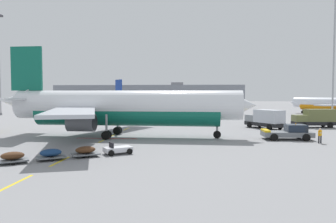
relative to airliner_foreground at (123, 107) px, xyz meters
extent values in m
plane|color=gray|center=(20.32, 16.31, -3.95)|extent=(400.00, 400.00, 0.00)
cube|color=yellow|center=(-1.68, -22.63, -3.95)|extent=(0.24, 4.00, 0.01)
cube|color=yellow|center=(-1.68, -15.95, -3.95)|extent=(0.24, 4.00, 0.01)
cube|color=yellow|center=(-1.68, -10.12, -3.95)|extent=(0.24, 4.00, 0.01)
cube|color=yellow|center=(-1.68, -3.19, -3.95)|extent=(0.24, 4.00, 0.01)
cube|color=yellow|center=(-1.68, 2.33, -3.95)|extent=(0.24, 4.00, 0.01)
cube|color=yellow|center=(-1.68, 9.74, -3.95)|extent=(0.24, 4.00, 0.01)
cube|color=yellow|center=(-1.68, 16.85, -3.95)|extent=(0.24, 4.00, 0.01)
cube|color=yellow|center=(-1.68, 23.43, -3.95)|extent=(0.24, 4.00, 0.01)
cube|color=yellow|center=(-1.68, 30.77, -3.95)|extent=(0.24, 4.00, 0.01)
cube|color=yellow|center=(-1.68, 37.10, -3.95)|extent=(0.24, 4.00, 0.01)
cube|color=yellow|center=(-1.68, 42.82, -3.95)|extent=(0.24, 4.00, 0.01)
cube|color=yellow|center=(-1.68, 49.38, -3.95)|extent=(0.24, 4.00, 0.01)
cube|color=yellow|center=(-1.68, 56.14, -3.95)|extent=(0.24, 4.00, 0.01)
cube|color=yellow|center=(-1.68, 63.20, -3.95)|extent=(0.24, 4.00, 0.01)
cube|color=#B21414|center=(-1.68, -1.69, -3.95)|extent=(8.00, 0.40, 0.01)
cylinder|color=white|center=(0.58, -0.01, 0.35)|extent=(30.18, 4.47, 3.80)
cylinder|color=#0F604C|center=(0.58, -0.01, -0.69)|extent=(24.57, 4.04, 3.50)
cone|color=white|center=(15.63, -0.35, 0.35)|extent=(3.58, 3.80, 3.72)
cone|color=white|center=(-15.16, 0.34, 0.83)|extent=(4.27, 3.32, 3.23)
cube|color=#192333|center=(14.58, -0.32, 1.02)|extent=(1.66, 2.88, 0.60)
cube|color=#0F604C|center=(-13.41, 0.30, 5.25)|extent=(4.41, 0.46, 6.00)
cube|color=white|center=(-14.04, 3.51, 1.11)|extent=(3.34, 6.47, 0.24)
cube|color=white|center=(-14.18, -2.89, 1.11)|extent=(3.34, 6.47, 0.24)
cube|color=#B7BCC6|center=(-3.20, 8.57, -0.12)|extent=(10.47, 17.60, 0.36)
cube|color=#B7BCC6|center=(-3.58, -8.42, -0.12)|extent=(9.82, 17.65, 0.36)
cylinder|color=#4C4F54|center=(-3.42, 5.58, -1.57)|extent=(3.25, 2.17, 2.10)
cylinder|color=black|center=(-1.82, 5.54, -1.57)|extent=(0.16, 1.79, 1.79)
cylinder|color=#4C4F54|center=(-3.66, -5.42, -1.57)|extent=(3.25, 2.17, 2.10)
cylinder|color=black|center=(-2.06, -5.46, -1.57)|extent=(0.16, 1.79, 1.79)
cylinder|color=gray|center=(12.48, -0.28, -2.12)|extent=(0.28, 0.28, 2.67)
cylinder|color=black|center=(12.48, -0.28, -3.45)|extent=(1.00, 0.30, 0.99)
cylinder|color=gray|center=(-1.36, 2.63, -2.09)|extent=(0.28, 0.28, 2.61)
cylinder|color=black|center=(-1.35, 2.98, -3.40)|extent=(1.11, 0.37, 1.10)
cylinder|color=black|center=(-1.36, 2.28, -3.40)|extent=(1.11, 0.37, 1.10)
cylinder|color=gray|center=(-1.47, -2.57, -2.09)|extent=(0.28, 0.28, 2.61)
cylinder|color=black|center=(-1.46, -2.22, -3.40)|extent=(1.11, 0.37, 1.10)
cylinder|color=black|center=(-1.48, -2.92, -3.40)|extent=(1.11, 0.37, 1.10)
cube|color=slate|center=(21.18, -0.47, -3.25)|extent=(6.07, 2.95, 0.60)
cube|color=#192333|center=(22.26, -0.44, -2.50)|extent=(2.45, 2.19, 0.90)
cube|color=yellow|center=(18.54, -0.54, -2.83)|extent=(0.76, 2.54, 0.24)
sphere|color=orange|center=(22.26, -0.44, -1.95)|extent=(0.16, 0.16, 0.16)
cylinder|color=black|center=(19.30, -1.92, -3.50)|extent=(0.91, 0.42, 0.90)
cylinder|color=black|center=(19.22, 0.88, -3.50)|extent=(0.91, 0.42, 0.90)
cylinder|color=black|center=(23.13, -1.82, -3.50)|extent=(0.91, 0.42, 0.90)
cylinder|color=black|center=(23.06, 0.98, -3.50)|extent=(0.91, 0.42, 0.90)
cylinder|color=silver|center=(-6.68, 48.88, -0.35)|extent=(19.63, 20.47, 3.18)
cylinder|color=navy|center=(-6.68, 48.88, -1.23)|extent=(16.22, 16.89, 2.92)
cone|color=silver|center=(1.98, 39.74, -0.35)|extent=(4.28, 4.27, 3.12)
cone|color=silver|center=(-15.75, 58.45, 0.05)|extent=(4.38, 4.41, 2.70)
cube|color=#192333|center=(1.37, 40.38, 0.20)|extent=(2.65, 2.61, 0.50)
cube|color=navy|center=(-14.74, 57.38, 3.75)|extent=(2.75, 2.88, 5.02)
cube|color=silver|center=(-13.20, 59.65, 0.28)|extent=(5.73, 5.63, 0.20)
cube|color=silver|center=(-17.09, 55.97, 0.28)|extent=(5.73, 5.63, 0.20)
cube|color=#B7BCC6|center=(-3.81, 56.19, -0.75)|extent=(14.62, 9.49, 0.30)
cube|color=#B7BCC6|center=(-14.13, 46.41, -0.75)|extent=(10.08, 14.48, 0.30)
cylinder|color=#4C4F54|center=(-5.72, 54.55, -1.96)|extent=(3.12, 3.15, 1.76)
cylinder|color=black|center=(-4.80, 53.58, -1.96)|extent=(1.15, 1.10, 1.49)
cylinder|color=#4C4F54|center=(-12.40, 48.22, -1.96)|extent=(3.12, 3.15, 1.76)
cylinder|color=black|center=(-11.48, 47.25, -1.96)|extent=(1.15, 1.10, 1.49)
cylinder|color=gray|center=(0.16, 41.66, -2.42)|extent=(0.23, 0.23, 2.23)
cylinder|color=black|center=(0.16, 41.66, -3.54)|extent=(0.74, 0.76, 0.83)
cylinder|color=gray|center=(-6.26, 51.59, -2.40)|extent=(0.23, 0.23, 2.18)
cylinder|color=black|center=(-6.04, 51.79, -3.49)|extent=(0.85, 0.87, 0.92)
cylinder|color=black|center=(-6.47, 51.39, -3.49)|extent=(0.85, 0.87, 0.92)
cylinder|color=gray|center=(-9.41, 48.60, -2.40)|extent=(0.23, 0.23, 2.18)
cylinder|color=black|center=(-9.20, 48.80, -3.49)|extent=(0.85, 0.87, 0.92)
cylinder|color=black|center=(-9.63, 48.40, -3.49)|extent=(0.85, 0.87, 0.92)
cylinder|color=silver|center=(47.51, 50.38, -0.67)|extent=(19.10, 17.40, 2.90)
cylinder|color=orange|center=(47.51, 50.38, -1.47)|extent=(15.75, 14.39, 2.67)
cone|color=silver|center=(38.92, 57.99, -0.67)|extent=(3.88, 3.90, 2.84)
cube|color=#192333|center=(39.52, 57.46, -0.16)|extent=(2.36, 2.44, 0.46)
cylinder|color=gray|center=(40.71, 56.40, -2.56)|extent=(0.21, 0.21, 2.03)
cylinder|color=black|center=(40.71, 56.40, -3.57)|extent=(0.71, 0.66, 0.76)
cube|color=black|center=(21.00, 12.54, -3.21)|extent=(5.95, 7.13, 0.60)
cube|color=gray|center=(19.69, 14.45, -2.36)|extent=(3.25, 3.27, 1.10)
cube|color=#192333|center=(19.04, 15.39, -2.26)|extent=(1.62, 1.14, 0.64)
cube|color=#B7BCC6|center=(21.56, 11.74, -1.86)|extent=(4.68, 5.28, 2.10)
cylinder|color=black|center=(18.74, 13.71, -3.47)|extent=(0.78, 0.95, 0.96)
cylinder|color=black|center=(20.72, 15.07, -3.47)|extent=(0.78, 0.95, 0.96)
cylinder|color=black|center=(21.28, 10.02, -3.47)|extent=(0.78, 0.95, 0.96)
cylinder|color=black|center=(23.26, 11.38, -3.47)|extent=(0.78, 0.95, 0.96)
cube|color=black|center=(29.78, 15.06, -3.21)|extent=(7.24, 3.22, 0.60)
cube|color=#606638|center=(27.48, 14.79, -2.36)|extent=(2.64, 2.57, 1.10)
cube|color=#192333|center=(26.34, 14.65, -2.26)|extent=(0.29, 1.91, 0.64)
cube|color=#606638|center=(30.75, 15.18, -1.86)|extent=(5.01, 2.95, 2.10)
cylinder|color=black|center=(27.70, 13.61, -3.47)|extent=(0.99, 0.39, 0.96)
cylinder|color=black|center=(27.41, 15.99, -3.47)|extent=(0.99, 0.39, 0.96)
cylinder|color=black|center=(32.15, 14.14, -3.47)|extent=(0.99, 0.39, 0.96)
cylinder|color=black|center=(31.86, 16.52, -3.47)|extent=(0.99, 0.39, 0.96)
cube|color=silver|center=(2.40, -12.17, -3.49)|extent=(2.94, 2.60, 0.44)
cube|color=black|center=(1.86, -12.53, -3.09)|extent=(0.72, 1.00, 0.56)
cylinder|color=black|center=(2.77, -11.08, -3.67)|extent=(0.57, 0.46, 0.56)
cylinder|color=black|center=(3.54, -12.25, -3.67)|extent=(0.57, 0.46, 0.56)
cylinder|color=black|center=(1.25, -12.09, -3.67)|extent=(0.57, 0.46, 0.56)
cylinder|color=black|center=(2.02, -13.25, -3.67)|extent=(0.57, 0.46, 0.56)
cube|color=slate|center=(-0.19, -13.88, -3.67)|extent=(2.83, 2.57, 0.12)
ellipsoid|color=#4C2D19|center=(-0.19, -13.88, -3.29)|extent=(2.18, 2.01, 0.64)
cylinder|color=black|center=(-0.56, -13.31, -3.73)|extent=(0.44, 0.36, 0.44)
cylinder|color=black|center=(0.18, -14.44, -3.73)|extent=(0.44, 0.36, 0.44)
cube|color=slate|center=(-2.69, -15.53, -3.67)|extent=(2.83, 2.57, 0.12)
ellipsoid|color=navy|center=(-2.69, -15.53, -3.29)|extent=(2.18, 2.01, 0.64)
cylinder|color=black|center=(-3.07, -14.96, -3.73)|extent=(0.44, 0.36, 0.44)
cylinder|color=black|center=(-2.32, -16.09, -3.73)|extent=(0.44, 0.36, 0.44)
cube|color=slate|center=(-5.20, -17.18, -3.67)|extent=(2.83, 2.57, 0.12)
ellipsoid|color=#4C2D19|center=(-5.20, -17.18, -3.29)|extent=(2.18, 2.01, 0.64)
cylinder|color=black|center=(-5.57, -16.62, -3.73)|extent=(0.44, 0.36, 0.44)
cylinder|color=black|center=(-4.83, -17.74, -3.73)|extent=(0.44, 0.36, 0.44)
cylinder|color=#232328|center=(24.03, -3.41, -3.51)|extent=(0.16, 0.16, 0.87)
cylinder|color=#232328|center=(24.27, -3.39, -3.51)|extent=(0.16, 0.16, 0.87)
cube|color=orange|center=(24.15, -3.40, -2.75)|extent=(0.51, 0.52, 0.65)
cube|color=silver|center=(24.15, -3.40, -2.72)|extent=(0.53, 0.53, 0.06)
sphere|color=beige|center=(24.15, -3.40, -2.31)|extent=(0.24, 0.24, 0.24)
cylinder|color=orange|center=(23.91, -3.59, -2.72)|extent=(0.09, 0.09, 0.59)
cylinder|color=orange|center=(24.39, -3.21, -2.72)|extent=(0.09, 0.09, 0.59)
cylinder|color=slate|center=(-43.30, 40.85, -3.65)|extent=(0.70, 0.70, 0.60)
cylinder|color=slate|center=(38.54, 29.58, -3.65)|extent=(0.70, 0.70, 0.60)
cylinder|color=#9EA0A5|center=(38.54, 29.58, 9.39)|extent=(0.36, 0.36, 26.67)
cube|color=gray|center=(-14.40, 123.59, 1.05)|extent=(91.93, 27.34, 10.01)
cube|color=#192333|center=(-14.40, 109.86, 1.55)|extent=(84.57, 0.12, 3.60)
cube|color=gray|center=(-0.61, 123.59, 6.86)|extent=(6.00, 5.00, 1.60)
camera|label=1|loc=(10.00, -42.32, 1.80)|focal=34.68mm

